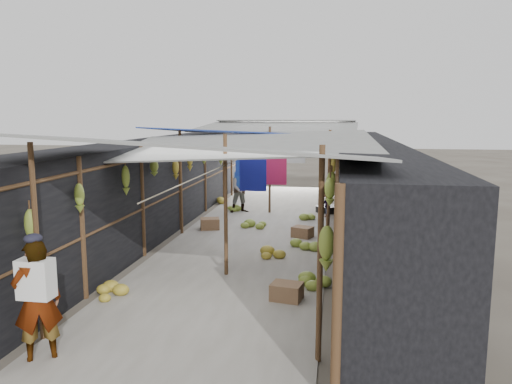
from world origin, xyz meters
The scene contains 14 objects.
ground centered at (0.00, 0.00, 0.00)m, with size 80.00×80.00×0.00m, color #6B6356.
aisle_slab centered at (0.00, 6.50, 0.01)m, with size 3.60×16.00×0.02m, color #9E998E.
stall_left centered at (-2.70, 6.50, 1.15)m, with size 1.40×15.00×2.30m, color black.
stall_right centered at (2.70, 6.50, 1.15)m, with size 1.40×15.00×2.30m, color black.
crate_near centered at (1.19, 6.07, 0.14)m, with size 0.46×0.37×0.27m, color #8E6748.
crate_mid centered at (1.23, 1.90, 0.14)m, with size 0.48×0.38×0.29m, color #8E6748.
crate_back centered at (-1.22, 6.56, 0.15)m, with size 0.48×0.39×0.30m, color #8E6748.
black_basin centered at (1.70, 9.39, 0.10)m, with size 0.67×0.67×0.20m, color black.
vendor_elderly centered at (-1.51, -0.50, 0.75)m, with size 0.55×0.36×1.50m, color white.
shopper_blue centered at (-0.84, 8.94, 0.74)m, with size 0.72×0.56×1.48m, color #2059A0.
vendor_seated centered at (1.70, 8.60, 0.42)m, with size 0.54×0.31×0.83m, color #534F48.
market_canopy centered at (0.03, 6.85, 2.41)m, with size 5.62×15.20×2.77m.
hanging_bananas centered at (-0.09, 6.76, 1.67)m, with size 3.96×14.18×0.82m.
floor_bananas centered at (-0.27, 6.60, 0.15)m, with size 3.88×9.50×0.35m.
Camera 1 is at (1.96, -5.67, 2.93)m, focal length 35.00 mm.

